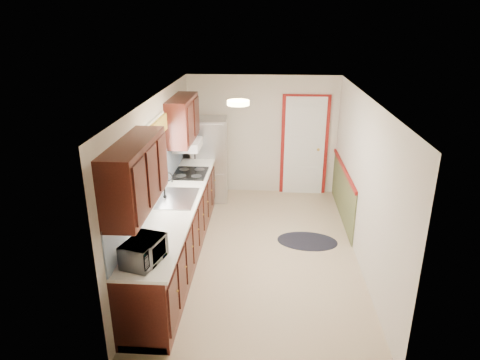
# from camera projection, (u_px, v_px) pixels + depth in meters

# --- Properties ---
(room_shell) EXTENTS (3.20, 5.20, 2.52)m
(room_shell) POSITION_uv_depth(u_px,v_px,m) (260.00, 179.00, 6.29)
(room_shell) COLOR tan
(room_shell) RESTS_ON ground
(kitchen_run) EXTENTS (0.63, 4.00, 2.20)m
(kitchen_run) POSITION_uv_depth(u_px,v_px,m) (174.00, 209.00, 6.23)
(kitchen_run) COLOR #36110C
(kitchen_run) RESTS_ON ground
(back_wall_trim) EXTENTS (1.12, 2.30, 2.08)m
(back_wall_trim) POSITION_uv_depth(u_px,v_px,m) (312.00, 155.00, 8.40)
(back_wall_trim) COLOR maroon
(back_wall_trim) RESTS_ON ground
(ceiling_fixture) EXTENTS (0.30, 0.30, 0.06)m
(ceiling_fixture) POSITION_uv_depth(u_px,v_px,m) (238.00, 103.00, 5.71)
(ceiling_fixture) COLOR #FFD88C
(ceiling_fixture) RESTS_ON room_shell
(microwave) EXTENTS (0.39, 0.54, 0.33)m
(microwave) POSITION_uv_depth(u_px,v_px,m) (143.00, 249.00, 4.58)
(microwave) COLOR white
(microwave) RESTS_ON kitchen_run
(refrigerator) EXTENTS (0.72, 0.71, 1.63)m
(refrigerator) POSITION_uv_depth(u_px,v_px,m) (210.00, 159.00, 8.40)
(refrigerator) COLOR #B7B7BC
(refrigerator) RESTS_ON ground
(rug) EXTENTS (1.03, 0.72, 0.01)m
(rug) POSITION_uv_depth(u_px,v_px,m) (307.00, 241.00, 6.98)
(rug) COLOR black
(rug) RESTS_ON ground
(cooktop) EXTENTS (0.55, 0.66, 0.02)m
(cooktop) POSITION_uv_depth(u_px,v_px,m) (190.00, 173.00, 7.26)
(cooktop) COLOR black
(cooktop) RESTS_ON kitchen_run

